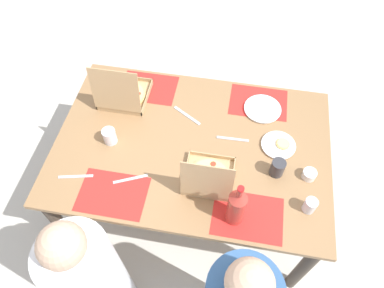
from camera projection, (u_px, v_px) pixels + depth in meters
The scene contains 20 objects.
ground_plane at pixel (192, 199), 2.65m from camera, with size 6.00×6.00×0.00m, color beige.
dining_table at pixel (192, 152), 2.13m from camera, with size 1.59×1.08×0.72m.
placemat_near_left at pixel (258, 102), 2.24m from camera, with size 0.36×0.26×0.00m, color red.
placemat_near_right at pixel (149, 88), 2.31m from camera, with size 0.36×0.26×0.00m, color red.
placemat_far_left at pixel (248, 216), 1.80m from camera, with size 0.36×0.26×0.00m, color red.
placemat_far_right at pixel (113, 194), 1.87m from camera, with size 0.36×0.26×0.00m, color red.
pizza_box_corner_left at pixel (209, 177), 1.88m from camera, with size 0.26×0.27×0.30m.
pizza_box_edge_far at pixel (123, 94), 2.21m from camera, with size 0.29×0.29×0.33m.
plate_near_right at pixel (262, 109), 2.19m from camera, with size 0.23×0.23×0.02m.
plate_far_right at pixel (279, 145), 2.04m from camera, with size 0.20×0.20×0.03m.
soda_bottle at pixel (236, 207), 1.69m from camera, with size 0.09×0.09×0.32m.
cup_clear_right at pixel (278, 168), 1.90m from camera, with size 0.08×0.08×0.10m, color #333338.
cup_spare at pixel (310, 205), 1.79m from camera, with size 0.06×0.06×0.09m, color silver.
cup_red at pixel (110, 136), 2.03m from camera, with size 0.08×0.08×0.10m, color silver.
condiment_bowl at pixel (309, 174), 1.91m from camera, with size 0.07×0.07×0.05m, color white.
fork_by_far_right at pixel (131, 179), 1.92m from camera, with size 0.19×0.02×0.01m, color #B7B7BC.
knife_by_far_left at pixel (187, 115), 2.17m from camera, with size 0.21×0.02×0.01m, color #B7B7BC.
fork_by_near_right at pixel (76, 177), 1.93m from camera, with size 0.19×0.02×0.01m, color #B7B7BC.
fork_by_near_left at pixel (233, 139), 2.07m from camera, with size 0.19×0.02×0.01m, color #B7B7BC.
diner_right_seat at pixel (95, 282), 1.80m from camera, with size 0.32×0.32×1.20m.
Camera 1 is at (-0.20, 1.14, 2.42)m, focal length 33.04 mm.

